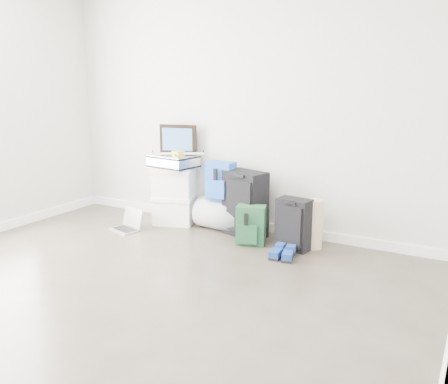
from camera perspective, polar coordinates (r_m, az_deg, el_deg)
The scene contains 14 objects.
ground at distance 3.49m, azimuth -17.37°, elevation -14.78°, with size 5.00×5.00×0.00m, color #362E27.
room_envelope at distance 3.12m, azimuth -19.33°, elevation 14.71°, with size 4.52×5.02×2.71m.
boxes_stack at distance 5.47m, azimuth -6.00°, elevation -0.40°, with size 0.55×0.49×0.65m.
briefcase at distance 5.39m, azimuth -6.10°, elevation 3.70°, with size 0.49×0.36×0.14m, color #B2B2B7.
painting at distance 5.43m, azimuth -5.56°, elevation 6.32°, with size 0.44×0.11×0.33m.
drone at distance 5.31m, azimuth -5.54°, elevation 4.64°, with size 0.52×0.52×0.05m.
duffel_bag at distance 5.23m, azimuth -0.27°, elevation -2.70°, with size 0.35×0.35×0.56m, color gray.
blue_backpack at distance 5.11m, azimuth -0.44°, elevation 1.25°, with size 0.30×0.22×0.41m.
large_suitcase at distance 4.99m, azimuth 2.51°, elevation -1.43°, with size 0.50×0.40×0.69m.
green_backpack at distance 4.76m, azimuth 3.22°, elevation -4.10°, with size 0.32×0.28×0.40m.
carry_on at distance 4.64m, azimuth 8.33°, elevation -3.88°, with size 0.34×0.25×0.51m.
shoes at distance 4.47m, azimuth 7.06°, elevation -7.39°, with size 0.24×0.26×0.08m.
rolled_rug at distance 4.71m, azimuth 10.84°, elevation -3.82°, with size 0.16×0.16×0.49m, color tan.
laptop at distance 5.37m, azimuth -11.46°, elevation -3.87°, with size 0.37×0.31×0.23m.
Camera 1 is at (2.31, -2.07, 1.59)m, focal length 38.00 mm.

